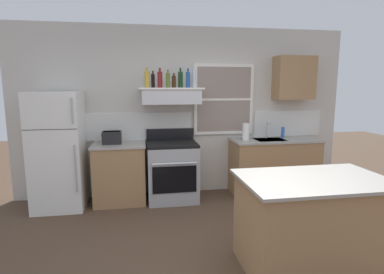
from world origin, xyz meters
TOP-DOWN VIEW (x-y plane):
  - ground_plane at (0.00, 0.00)m, footprint 16.00×16.00m
  - back_wall at (0.03, 2.23)m, footprint 5.40×0.11m
  - refrigerator at (-1.90, 1.84)m, footprint 0.70×0.72m
  - counter_left_of_stove at (-1.05, 1.90)m, footprint 0.79×0.63m
  - toaster at (-1.15, 1.92)m, footprint 0.30×0.20m
  - stove_range at (-0.25, 1.86)m, footprint 0.76×0.69m
  - range_hood_shelf at (-0.25, 1.96)m, footprint 0.96×0.52m
  - bottle_champagne_gold_foil at (-0.60, 1.94)m, footprint 0.08×0.08m
  - bottle_balsamic_dark at (-0.51, 2.01)m, footprint 0.06×0.06m
  - bottle_red_label_wine at (-0.41, 1.93)m, footprint 0.07×0.07m
  - bottle_olive_oil_square at (-0.29, 1.91)m, footprint 0.06×0.06m
  - bottle_brown_stout at (-0.20, 1.92)m, footprint 0.06×0.06m
  - bottle_dark_green_wine at (-0.10, 1.98)m, footprint 0.07×0.07m
  - bottle_blue_liqueur at (0.01, 1.93)m, footprint 0.07×0.07m
  - bottle_clear_tall at (0.12, 2.01)m, footprint 0.06×0.06m
  - counter_right_with_sink at (1.45, 1.90)m, footprint 1.43×0.63m
  - sink_faucet at (1.35, 2.00)m, footprint 0.03×0.17m
  - paper_towel_roll at (0.95, 1.90)m, footprint 0.11×0.11m
  - dish_soap_bottle at (1.63, 2.00)m, footprint 0.06×0.06m
  - kitchen_island at (0.89, -0.21)m, footprint 1.40×0.90m
  - upper_cabinet_right at (1.80, 2.04)m, footprint 0.64×0.32m

SIDE VIEW (x-z plane):
  - ground_plane at x=0.00m, z-range 0.00..0.00m
  - counter_left_of_stove at x=-1.05m, z-range 0.00..0.91m
  - counter_right_with_sink at x=1.45m, z-range 0.00..0.91m
  - kitchen_island at x=0.89m, z-range 0.00..0.91m
  - stove_range at x=-0.25m, z-range -0.08..1.01m
  - refrigerator at x=-1.90m, z-range 0.00..1.69m
  - dish_soap_bottle at x=1.63m, z-range 0.91..1.09m
  - toaster at x=-1.15m, z-range 0.91..1.10m
  - paper_towel_roll at x=0.95m, z-range 0.91..1.18m
  - sink_faucet at x=1.35m, z-range 0.94..1.22m
  - back_wall at x=0.03m, z-range 0.00..2.70m
  - range_hood_shelf at x=-0.25m, z-range 1.50..1.75m
  - bottle_brown_stout at x=-0.20m, z-range 1.73..1.94m
  - bottle_balsamic_dark at x=-0.51m, z-range 1.73..1.98m
  - bottle_olive_oil_square at x=-0.29m, z-range 1.72..1.99m
  - bottle_blue_liqueur at x=0.01m, z-range 1.72..2.01m
  - bottle_red_label_wine at x=-0.41m, z-range 1.72..2.01m
  - bottle_dark_green_wine at x=-0.10m, z-range 1.72..2.02m
  - bottle_champagne_gold_foil at x=-0.60m, z-range 1.72..2.02m
  - bottle_clear_tall at x=0.12m, z-range 1.72..2.05m
  - upper_cabinet_right at x=1.80m, z-range 1.55..2.25m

